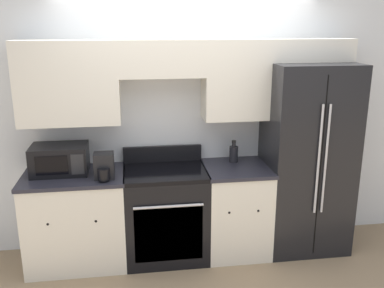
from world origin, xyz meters
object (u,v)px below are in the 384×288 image
at_px(oven_range, 166,213).
at_px(refrigerator, 304,157).
at_px(microwave, 60,159).
at_px(bottle, 234,153).

bearing_deg(oven_range, refrigerator, 2.75).
bearing_deg(oven_range, microwave, 176.18).
relative_size(oven_range, refrigerator, 0.56).
relative_size(oven_range, bottle, 4.75).
xyz_separation_m(oven_range, microwave, (-0.97, 0.06, 0.58)).
relative_size(microwave, bottle, 2.29).
xyz_separation_m(oven_range, refrigerator, (1.42, 0.07, 0.49)).
bearing_deg(microwave, oven_range, -3.82).
relative_size(refrigerator, bottle, 8.48).
bearing_deg(refrigerator, microwave, -179.92).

